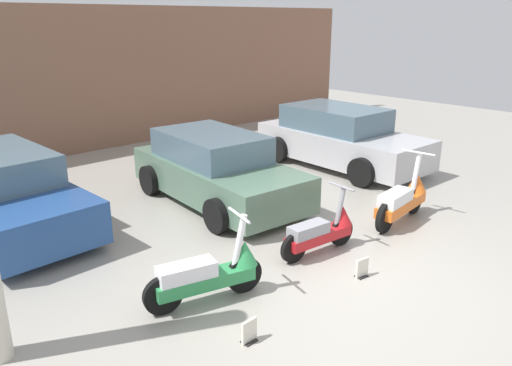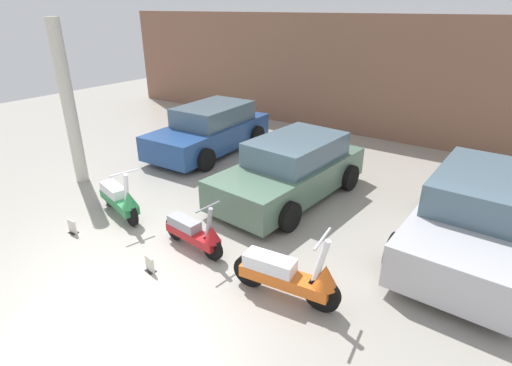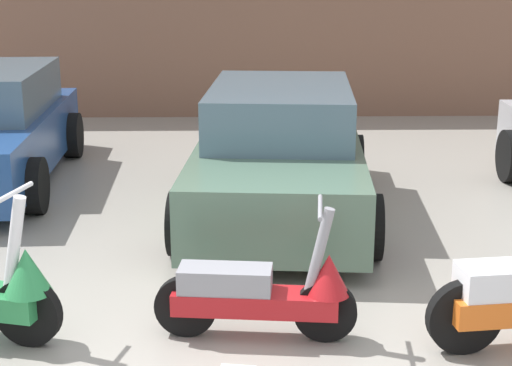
{
  "view_description": "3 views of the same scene",
  "coord_description": "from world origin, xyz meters",
  "px_view_note": "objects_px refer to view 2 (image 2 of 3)",
  "views": [
    {
      "loc": [
        -4.93,
        -3.44,
        3.25
      ],
      "look_at": [
        0.19,
        2.1,
        0.74
      ],
      "focal_mm": 35.0,
      "sensor_mm": 36.0,
      "label": 1
    },
    {
      "loc": [
        4.32,
        -3.31,
        3.76
      ],
      "look_at": [
        0.53,
        2.1,
        0.82
      ],
      "focal_mm": 28.0,
      "sensor_mm": 36.0,
      "label": 2
    },
    {
      "loc": [
        0.09,
        -4.04,
        2.46
      ],
      "look_at": [
        0.2,
        1.84,
        0.78
      ],
      "focal_mm": 55.0,
      "sensor_mm": 36.0,
      "label": 3
    }
  ],
  "objects_px": {
    "car_rear_right": "(478,216)",
    "placard_near_left_scooter": "(72,227)",
    "car_rear_center": "(291,170)",
    "placard_near_right_scooter": "(150,265)",
    "scooter_front_left": "(120,199)",
    "support_column_side": "(69,105)",
    "scooter_front_right": "(195,232)",
    "scooter_front_center": "(290,275)",
    "car_rear_left": "(210,130)"
  },
  "relations": [
    {
      "from": "support_column_side",
      "to": "scooter_front_left",
      "type": "bearing_deg",
      "value": -15.15
    },
    {
      "from": "scooter_front_left",
      "to": "car_rear_left",
      "type": "distance_m",
      "value": 4.06
    },
    {
      "from": "placard_near_right_scooter",
      "to": "car_rear_left",
      "type": "bearing_deg",
      "value": 121.28
    },
    {
      "from": "support_column_side",
      "to": "scooter_front_right",
      "type": "bearing_deg",
      "value": -8.78
    },
    {
      "from": "scooter_front_right",
      "to": "car_rear_left",
      "type": "distance_m",
      "value": 5.02
    },
    {
      "from": "placard_near_left_scooter",
      "to": "car_rear_center",
      "type": "bearing_deg",
      "value": 55.99
    },
    {
      "from": "scooter_front_center",
      "to": "support_column_side",
      "type": "distance_m",
      "value": 6.32
    },
    {
      "from": "scooter_front_left",
      "to": "car_rear_left",
      "type": "xyz_separation_m",
      "value": [
        -1.09,
        3.9,
        0.24
      ]
    },
    {
      "from": "scooter_front_right",
      "to": "placard_near_left_scooter",
      "type": "relative_size",
      "value": 5.23
    },
    {
      "from": "car_rear_left",
      "to": "placard_near_right_scooter",
      "type": "distance_m",
      "value": 5.63
    },
    {
      "from": "scooter_front_left",
      "to": "placard_near_left_scooter",
      "type": "height_order",
      "value": "scooter_front_left"
    },
    {
      "from": "car_rear_center",
      "to": "placard_near_right_scooter",
      "type": "height_order",
      "value": "car_rear_center"
    },
    {
      "from": "car_rear_left",
      "to": "support_column_side",
      "type": "distance_m",
      "value": 3.68
    },
    {
      "from": "placard_near_right_scooter",
      "to": "support_column_side",
      "type": "relative_size",
      "value": 0.07
    },
    {
      "from": "car_rear_right",
      "to": "placard_near_right_scooter",
      "type": "height_order",
      "value": "car_rear_right"
    },
    {
      "from": "car_rear_right",
      "to": "placard_near_right_scooter",
      "type": "distance_m",
      "value": 5.29
    },
    {
      "from": "car_rear_left",
      "to": "car_rear_right",
      "type": "height_order",
      "value": "car_rear_right"
    },
    {
      "from": "support_column_side",
      "to": "scooter_front_center",
      "type": "bearing_deg",
      "value": -7.48
    },
    {
      "from": "car_rear_center",
      "to": "support_column_side",
      "type": "xyz_separation_m",
      "value": [
        -4.44,
        -2.07,
        1.17
      ]
    },
    {
      "from": "car_rear_left",
      "to": "placard_near_right_scooter",
      "type": "bearing_deg",
      "value": 28.91
    },
    {
      "from": "scooter_front_right",
      "to": "car_rear_left",
      "type": "xyz_separation_m",
      "value": [
        -3.08,
        3.95,
        0.28
      ]
    },
    {
      "from": "placard_near_left_scooter",
      "to": "support_column_side",
      "type": "relative_size",
      "value": 0.07
    },
    {
      "from": "placard_near_left_scooter",
      "to": "placard_near_right_scooter",
      "type": "bearing_deg",
      "value": 0.77
    },
    {
      "from": "scooter_front_right",
      "to": "scooter_front_center",
      "type": "distance_m",
      "value": 1.91
    },
    {
      "from": "scooter_front_left",
      "to": "scooter_front_right",
      "type": "height_order",
      "value": "scooter_front_left"
    },
    {
      "from": "car_rear_left",
      "to": "scooter_front_center",
      "type": "bearing_deg",
      "value": 48.17
    },
    {
      "from": "scooter_front_left",
      "to": "placard_near_right_scooter",
      "type": "relative_size",
      "value": 5.68
    },
    {
      "from": "scooter_front_left",
      "to": "placard_near_left_scooter",
      "type": "xyz_separation_m",
      "value": [
        -0.2,
        -0.92,
        -0.26
      ]
    },
    {
      "from": "car_rear_left",
      "to": "car_rear_right",
      "type": "bearing_deg",
      "value": 76.85
    },
    {
      "from": "scooter_front_center",
      "to": "scooter_front_left",
      "type": "bearing_deg",
      "value": 170.42
    },
    {
      "from": "scooter_front_left",
      "to": "scooter_front_center",
      "type": "relative_size",
      "value": 0.92
    },
    {
      "from": "scooter_front_center",
      "to": "car_rear_right",
      "type": "height_order",
      "value": "car_rear_right"
    },
    {
      "from": "scooter_front_right",
      "to": "scooter_front_center",
      "type": "height_order",
      "value": "scooter_front_center"
    },
    {
      "from": "car_rear_right",
      "to": "placard_near_left_scooter",
      "type": "bearing_deg",
      "value": -57.9
    },
    {
      "from": "scooter_front_left",
      "to": "scooter_front_right",
      "type": "relative_size",
      "value": 1.09
    },
    {
      "from": "car_rear_right",
      "to": "placard_near_left_scooter",
      "type": "distance_m",
      "value": 6.94
    },
    {
      "from": "scooter_front_right",
      "to": "scooter_front_center",
      "type": "bearing_deg",
      "value": 1.21
    },
    {
      "from": "scooter_front_center",
      "to": "car_rear_center",
      "type": "relative_size",
      "value": 0.42
    },
    {
      "from": "car_rear_right",
      "to": "support_column_side",
      "type": "bearing_deg",
      "value": -74.4
    },
    {
      "from": "scooter_front_right",
      "to": "support_column_side",
      "type": "xyz_separation_m",
      "value": [
        -4.21,
        0.65,
        1.44
      ]
    },
    {
      "from": "scooter_front_center",
      "to": "placard_near_left_scooter",
      "type": "height_order",
      "value": "scooter_front_center"
    },
    {
      "from": "scooter_front_right",
      "to": "car_rear_left",
      "type": "bearing_deg",
      "value": 133.75
    },
    {
      "from": "car_rear_center",
      "to": "support_column_side",
      "type": "height_order",
      "value": "support_column_side"
    },
    {
      "from": "scooter_front_left",
      "to": "support_column_side",
      "type": "distance_m",
      "value": 2.7
    },
    {
      "from": "scooter_front_left",
      "to": "car_rear_left",
      "type": "height_order",
      "value": "car_rear_left"
    },
    {
      "from": "car_rear_left",
      "to": "car_rear_right",
      "type": "distance_m",
      "value": 6.97
    },
    {
      "from": "scooter_front_center",
      "to": "placard_near_left_scooter",
      "type": "xyz_separation_m",
      "value": [
        -4.09,
        -0.72,
        -0.28
      ]
    },
    {
      "from": "car_rear_center",
      "to": "support_column_side",
      "type": "relative_size",
      "value": 1.08
    },
    {
      "from": "scooter_front_left",
      "to": "car_rear_right",
      "type": "bearing_deg",
      "value": 38.69
    },
    {
      "from": "car_rear_center",
      "to": "placard_near_left_scooter",
      "type": "bearing_deg",
      "value": -29.46
    }
  ]
}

